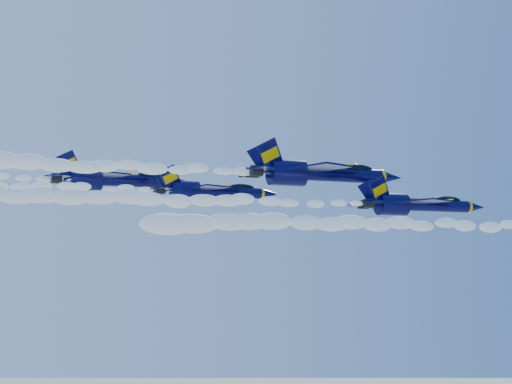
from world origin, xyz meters
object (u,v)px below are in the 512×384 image
object	(u,v)px
jet_second	(417,205)
jet_fourth	(210,191)
jet_third	(318,173)
jet_fifth	(115,180)

from	to	relation	value
jet_second	jet_fourth	xyz separation A→B (m)	(-19.42, 15.44, 2.45)
jet_second	jet_fourth	size ratio (longest dim) A/B	0.99
jet_third	jet_fourth	xyz separation A→B (m)	(-9.97, 10.00, -1.33)
jet_second	jet_third	xyz separation A→B (m)	(-9.45, 5.44, 3.78)
jet_second	jet_third	bearing A→B (deg)	150.09
jet_third	jet_fourth	world-z (taller)	jet_third
jet_fourth	jet_second	bearing A→B (deg)	-38.49
jet_second	jet_fifth	size ratio (longest dim) A/B	0.87
jet_fourth	jet_fifth	world-z (taller)	jet_fifth
jet_third	jet_second	bearing A→B (deg)	-29.91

